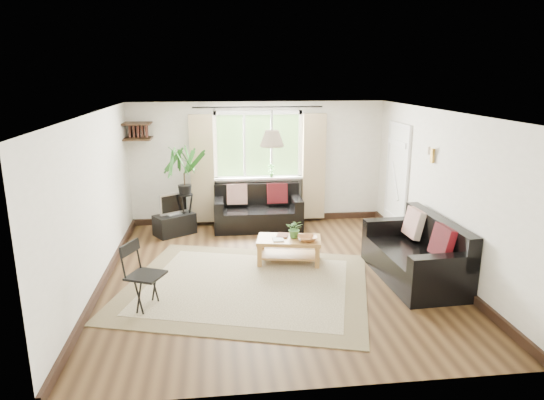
{
  "coord_description": "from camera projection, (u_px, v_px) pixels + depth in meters",
  "views": [
    {
      "loc": [
        -0.84,
        -6.69,
        2.92
      ],
      "look_at": [
        0.0,
        0.4,
        1.05
      ],
      "focal_mm": 32.0,
      "sensor_mm": 36.0,
      "label": 1
    }
  ],
  "objects": [
    {
      "name": "tv",
      "position": [
        174.0,
        203.0,
        8.93
      ],
      "size": [
        0.57,
        0.45,
        0.42
      ],
      "primitive_type": null,
      "rotation": [
        0.0,
        0.0,
        0.57
      ],
      "color": "#A5A5AA",
      "rests_on": "tv_stand"
    },
    {
      "name": "sofa_right",
      "position": [
        414.0,
        251.0,
        7.01
      ],
      "size": [
        1.88,
        1.01,
        0.86
      ],
      "primitive_type": null,
      "rotation": [
        0.0,
        0.0,
        -1.52
      ],
      "color": "black",
      "rests_on": "floor"
    },
    {
      "name": "tv_stand",
      "position": [
        175.0,
        224.0,
        9.03
      ],
      "size": [
        0.82,
        0.73,
        0.39
      ],
      "primitive_type": "cube",
      "rotation": [
        0.0,
        0.0,
        0.57
      ],
      "color": "black",
      "rests_on": "floor"
    },
    {
      "name": "window",
      "position": [
        258.0,
        146.0,
        9.47
      ],
      "size": [
        2.5,
        0.16,
        2.16
      ],
      "primitive_type": null,
      "color": "white",
      "rests_on": "wall_back"
    },
    {
      "name": "bowl",
      "position": [
        307.0,
        238.0,
        7.5
      ],
      "size": [
        0.31,
        0.31,
        0.07
      ],
      "primitive_type": "imported",
      "rotation": [
        0.0,
        0.0,
        0.01
      ],
      "color": "#A16637",
      "rests_on": "coffee_table"
    },
    {
      "name": "pendant_lamp",
      "position": [
        272.0,
        134.0,
        7.13
      ],
      "size": [
        0.36,
        0.36,
        0.54
      ],
      "primitive_type": null,
      "color": "beige",
      "rests_on": "ceiling"
    },
    {
      "name": "coffee_table",
      "position": [
        289.0,
        250.0,
        7.67
      ],
      "size": [
        1.08,
        0.72,
        0.41
      ],
      "primitive_type": null,
      "rotation": [
        0.0,
        0.0,
        -0.19
      ],
      "color": "brown",
      "rests_on": "floor"
    },
    {
      "name": "ceiling",
      "position": [
        275.0,
        112.0,
        6.66
      ],
      "size": [
        5.5,
        5.5,
        0.0
      ],
      "primitive_type": "plane",
      "rotation": [
        3.14,
        0.0,
        0.0
      ],
      "color": "white",
      "rests_on": "floor"
    },
    {
      "name": "wall_left",
      "position": [
        96.0,
        202.0,
        6.67
      ],
      "size": [
        0.02,
        5.5,
        2.4
      ],
      "primitive_type": "cube",
      "color": "silver",
      "rests_on": "floor"
    },
    {
      "name": "door",
      "position": [
        397.0,
        181.0,
        8.92
      ],
      "size": [
        0.06,
        0.96,
        2.06
      ],
      "primitive_type": "cube",
      "color": "silver",
      "rests_on": "wall_right"
    },
    {
      "name": "sill_plant",
      "position": [
        271.0,
        171.0,
        9.55
      ],
      "size": [
        0.14,
        0.1,
        0.27
      ],
      "primitive_type": "imported",
      "color": "#2D6023",
      "rests_on": "window"
    },
    {
      "name": "palm_stand",
      "position": [
        185.0,
        191.0,
        8.97
      ],
      "size": [
        0.73,
        0.73,
        1.63
      ],
      "primitive_type": null,
      "rotation": [
        0.0,
        0.0,
        -0.17
      ],
      "color": "black",
      "rests_on": "floor"
    },
    {
      "name": "wall_front",
      "position": [
        314.0,
        272.0,
        4.32
      ],
      "size": [
        5.0,
        0.02,
        2.4
      ],
      "primitive_type": "cube",
      "color": "silver",
      "rests_on": "floor"
    },
    {
      "name": "wall_right",
      "position": [
        441.0,
        192.0,
        7.24
      ],
      "size": [
        0.02,
        5.5,
        2.4
      ],
      "primitive_type": "cube",
      "color": "silver",
      "rests_on": "floor"
    },
    {
      "name": "folding_chair",
      "position": [
        146.0,
        277.0,
        6.11
      ],
      "size": [
        0.59,
        0.59,
        0.87
      ],
      "primitive_type": null,
      "rotation": [
        0.0,
        0.0,
        1.15
      ],
      "color": "black",
      "rests_on": "floor"
    },
    {
      "name": "table_plant",
      "position": [
        295.0,
        229.0,
        7.62
      ],
      "size": [
        0.32,
        0.3,
        0.3
      ],
      "primitive_type": "imported",
      "rotation": [
        0.0,
        0.0,
        -0.3
      ],
      "color": "#38692A",
      "rests_on": "coffee_table"
    },
    {
      "name": "floor",
      "position": [
        275.0,
        274.0,
        7.26
      ],
      "size": [
        5.5,
        5.5,
        0.0
      ],
      "primitive_type": "plane",
      "color": "#301E10",
      "rests_on": "ground"
    },
    {
      "name": "corner_shelf",
      "position": [
        138.0,
        131.0,
        8.93
      ],
      "size": [
        0.5,
        0.5,
        0.34
      ],
      "primitive_type": null,
      "color": "black",
      "rests_on": "wall_back"
    },
    {
      "name": "book_a",
      "position": [
        273.0,
        239.0,
        7.55
      ],
      "size": [
        0.17,
        0.24,
        0.02
      ],
      "primitive_type": "imported",
      "rotation": [
        0.0,
        0.0,
        -0.02
      ],
      "color": "white",
      "rests_on": "coffee_table"
    },
    {
      "name": "wall_back",
      "position": [
        258.0,
        163.0,
        9.6
      ],
      "size": [
        5.0,
        0.02,
        2.4
      ],
      "primitive_type": "cube",
      "color": "silver",
      "rests_on": "floor"
    },
    {
      "name": "book_b",
      "position": [
        277.0,
        235.0,
        7.74
      ],
      "size": [
        0.24,
        0.28,
        0.02
      ],
      "primitive_type": "imported",
      "rotation": [
        0.0,
        0.0,
        -0.26
      ],
      "color": "brown",
      "rests_on": "coffee_table"
    },
    {
      "name": "wall_sconce",
      "position": [
        431.0,
        153.0,
        7.39
      ],
      "size": [
        0.12,
        0.12,
        0.28
      ],
      "primitive_type": null,
      "color": "beige",
      "rests_on": "wall_right"
    },
    {
      "name": "rug",
      "position": [
        246.0,
        285.0,
        6.87
      ],
      "size": [
        4.02,
        3.69,
        0.02
      ],
      "primitive_type": "cube",
      "rotation": [
        0.0,
        0.0,
        -0.28
      ],
      "color": "beige",
      "rests_on": "floor"
    },
    {
      "name": "sofa_back",
      "position": [
        258.0,
        209.0,
        9.34
      ],
      "size": [
        1.69,
        0.87,
        0.79
      ],
      "primitive_type": null,
      "rotation": [
        0.0,
        0.0,
        -0.02
      ],
      "color": "black",
      "rests_on": "floor"
    }
  ]
}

